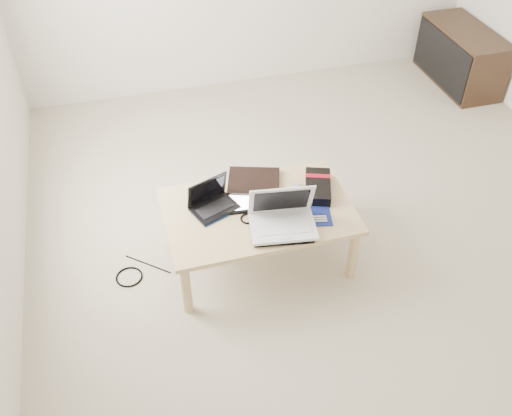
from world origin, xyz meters
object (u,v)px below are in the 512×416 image
object	(u,v)px
media_cabinet	(460,56)
gpu_box	(318,187)
netbook	(212,203)
coffee_table	(258,215)
white_laptop	(282,217)

from	to	relation	value
media_cabinet	gpu_box	distance (m)	2.53
netbook	gpu_box	xyz separation A→B (m)	(0.65, -0.02, -0.01)
coffee_table	gpu_box	xyz separation A→B (m)	(0.39, 0.07, 0.08)
coffee_table	white_laptop	size ratio (longest dim) A/B	2.77
coffee_table	netbook	size ratio (longest dim) A/B	3.56
white_laptop	gpu_box	size ratio (longest dim) A/B	1.20
media_cabinet	gpu_box	bearing A→B (deg)	-140.96
white_laptop	gpu_box	bearing A→B (deg)	38.84
coffee_table	media_cabinet	bearing A→B (deg)	35.12
coffee_table	netbook	distance (m)	0.28
gpu_box	coffee_table	bearing A→B (deg)	-170.41
white_laptop	gpu_box	xyz separation A→B (m)	(0.30, 0.24, -0.04)
netbook	media_cabinet	bearing A→B (deg)	31.04
gpu_box	netbook	bearing A→B (deg)	178.24
white_laptop	gpu_box	world-z (taller)	white_laptop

